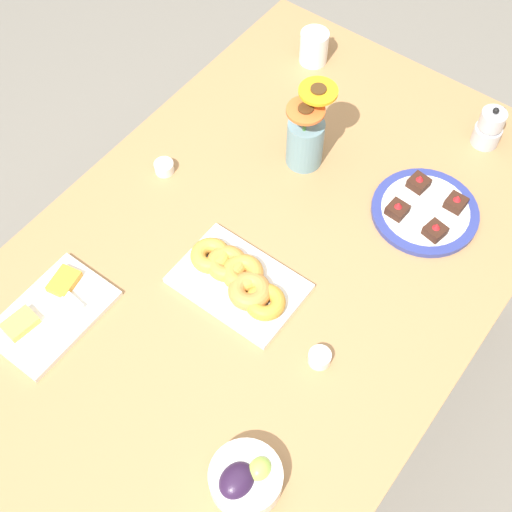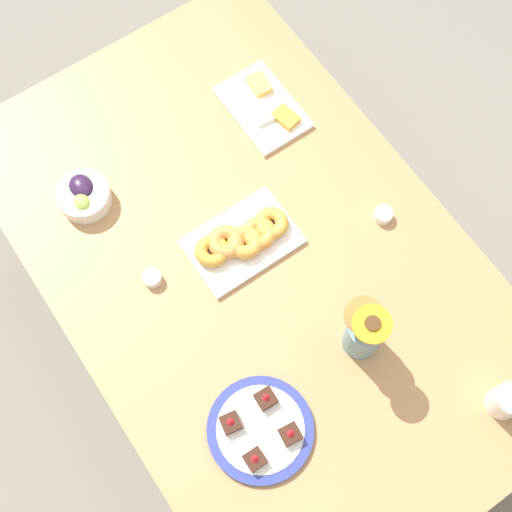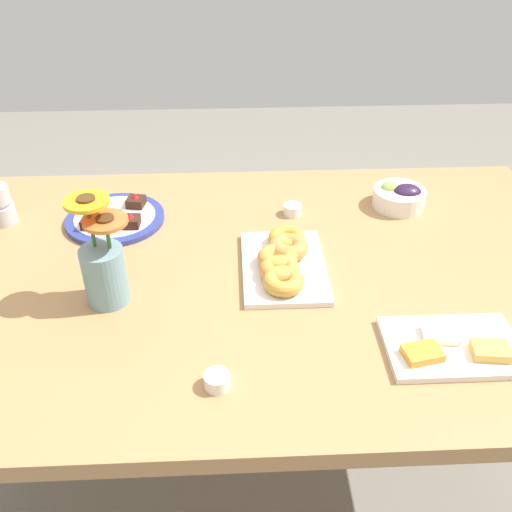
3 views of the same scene
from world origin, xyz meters
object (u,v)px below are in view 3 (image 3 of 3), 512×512
dining_table (256,299)px  dessert_plate (115,218)px  jam_cup_honey (292,209)px  jam_cup_berry (217,380)px  grape_bowl (400,196)px  cheese_platter (453,347)px  flower_vase (104,268)px  croissant_platter (283,261)px

dining_table → dessert_plate: (0.36, -0.23, 0.10)m
dining_table → dessert_plate: bearing=-33.1°
jam_cup_honey → jam_cup_berry: (0.19, 0.59, 0.00)m
dining_table → dessert_plate: size_ratio=6.28×
grape_bowl → jam_cup_berry: 0.79m
grape_bowl → cheese_platter: (0.04, 0.55, -0.02)m
dining_table → dessert_plate: dessert_plate is taller
dining_table → jam_cup_honey: 0.29m
dining_table → flower_vase: bearing=15.7°
dessert_plate → flower_vase: bearing=96.6°
jam_cup_honey → dessert_plate: (0.47, 0.01, -0.00)m
dessert_plate → cheese_platter: bearing=144.8°
dining_table → jam_cup_honey: (-0.11, -0.25, 0.10)m
cheese_platter → grape_bowl: bearing=-93.7°
jam_cup_berry → dessert_plate: dessert_plate is taller
cheese_platter → croissant_platter: size_ratio=0.91×
dining_table → flower_vase: flower_vase is taller
dining_table → dessert_plate: 0.44m
croissant_platter → flower_vase: (0.38, 0.09, 0.06)m
jam_cup_honey → dessert_plate: bearing=1.6°
flower_vase → jam_cup_berry: bearing=132.3°
jam_cup_berry → flower_vase: bearing=-47.7°
flower_vase → cheese_platter: bearing=164.7°
flower_vase → croissant_platter: bearing=-167.0°
grape_bowl → dessert_plate: 0.76m
dining_table → jam_cup_berry: size_ratio=33.33×
jam_cup_honey → jam_cup_berry: same height
croissant_platter → jam_cup_honey: 0.25m
jam_cup_berry → flower_vase: 0.35m
croissant_platter → jam_cup_berry: 0.38m
grape_bowl → cheese_platter: grape_bowl is taller
grape_bowl → flower_vase: size_ratio=0.57×
cheese_platter → jam_cup_honey: (0.26, -0.52, 0.00)m
croissant_platter → jam_cup_honey: (-0.05, -0.25, -0.01)m
cheese_platter → jam_cup_honey: cheese_platter is taller
dining_table → jam_cup_berry: (0.09, 0.35, 0.10)m
dining_table → cheese_platter: 0.47m
dessert_plate → grape_bowl: bearing=-176.8°
dining_table → grape_bowl: 0.50m
jam_cup_berry → dessert_plate: bearing=-64.9°
croissant_platter → dessert_plate: (0.42, -0.23, -0.01)m
dessert_plate → flower_vase: flower_vase is taller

